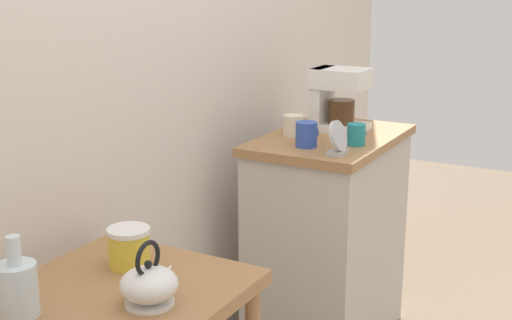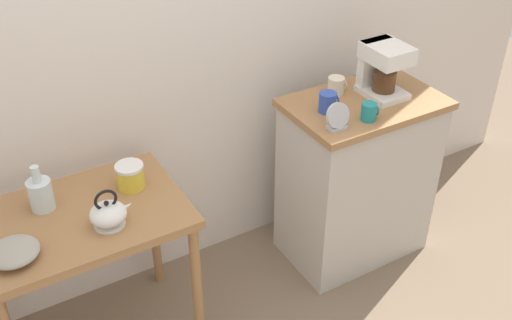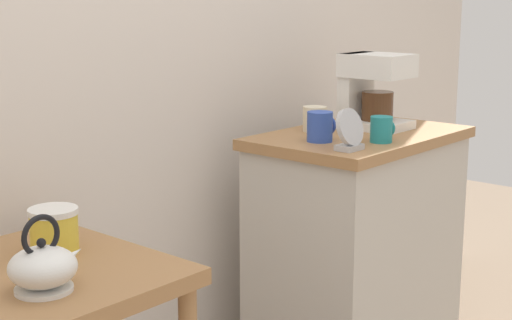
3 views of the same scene
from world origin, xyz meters
name	(u,v)px [view 3 (image 3 of 3)]	position (x,y,z in m)	size (l,w,h in m)	color
kitchen_counter	(357,261)	(0.80, 0.00, 0.46)	(0.75, 0.48, 0.92)	#BCB7AD
teakettle	(44,267)	(-0.52, -0.08, 0.82)	(0.18, 0.14, 0.17)	white
canister_enamel	(54,230)	(-0.36, 0.11, 0.83)	(0.12, 0.12, 0.11)	gold
coffee_maker	(371,88)	(0.90, 0.03, 1.06)	(0.18, 0.22, 0.26)	white
mug_small_cream	(315,119)	(0.72, 0.13, 0.97)	(0.09, 0.08, 0.09)	beige
mug_blue	(320,127)	(0.58, 0.01, 0.97)	(0.09, 0.08, 0.10)	#2D4CAD
mug_dark_teal	(382,129)	(0.70, -0.15, 0.96)	(0.08, 0.07, 0.08)	teal
table_clock	(350,132)	(0.52, -0.14, 0.98)	(0.12, 0.06, 0.13)	#B2B5BA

